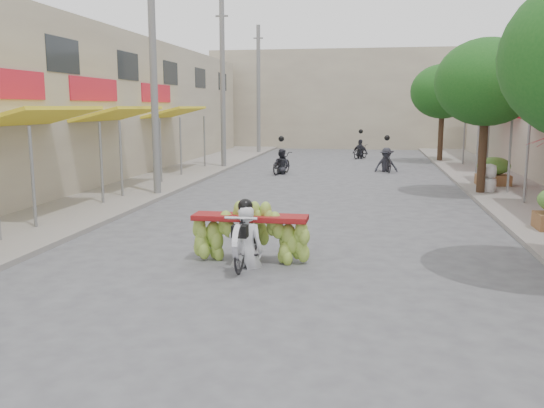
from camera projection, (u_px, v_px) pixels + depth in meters
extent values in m
plane|color=#59595E|center=(225.00, 359.00, 6.92)|extent=(120.00, 120.00, 0.00)
cube|color=gray|center=(146.00, 182.00, 22.64)|extent=(4.00, 60.00, 0.12)
cube|color=gray|center=(522.00, 191.00, 20.33)|extent=(4.00, 60.00, 0.12)
cube|color=#AFA38A|center=(10.00, 107.00, 22.01)|extent=(8.00, 40.00, 6.00)
cube|color=yellow|center=(39.00, 116.00, 15.41)|extent=(1.77, 4.00, 0.53)
cylinder|color=slate|center=(33.00, 180.00, 13.77)|extent=(0.08, 0.08, 2.55)
cylinder|color=slate|center=(101.00, 165.00, 17.27)|extent=(0.08, 0.08, 2.55)
cube|color=red|center=(7.00, 84.00, 15.41)|extent=(0.10, 3.50, 0.80)
cube|color=yellow|center=(119.00, 114.00, 20.27)|extent=(1.77, 4.00, 0.53)
cylinder|color=slate|center=(121.00, 161.00, 18.63)|extent=(0.08, 0.08, 2.55)
cylinder|color=slate|center=(161.00, 152.00, 22.13)|extent=(0.08, 0.08, 2.55)
cube|color=red|center=(94.00, 89.00, 20.27)|extent=(0.10, 3.50, 0.80)
cube|color=yellow|center=(175.00, 112.00, 26.10)|extent=(1.77, 4.00, 0.53)
cylinder|color=slate|center=(181.00, 148.00, 24.46)|extent=(0.08, 0.08, 2.55)
cylinder|color=slate|center=(205.00, 143.00, 27.96)|extent=(0.08, 0.08, 2.55)
cube|color=red|center=(156.00, 93.00, 26.10)|extent=(0.10, 3.50, 0.80)
cube|color=#1E2328|center=(62.00, 55.00, 18.16)|extent=(0.08, 2.00, 1.10)
cube|color=#1E2328|center=(128.00, 66.00, 23.02)|extent=(0.08, 2.00, 1.10)
cube|color=#1E2328|center=(170.00, 73.00, 27.88)|extent=(0.08, 2.00, 1.10)
cube|color=#1E2328|center=(200.00, 78.00, 32.74)|extent=(0.08, 2.00, 1.10)
cube|color=#1E2328|center=(222.00, 82.00, 37.60)|extent=(0.08, 2.00, 1.10)
cylinder|color=slate|center=(527.00, 165.00, 17.23)|extent=(0.08, 0.08, 2.55)
cube|color=red|center=(524.00, 114.00, 20.83)|extent=(1.77, 4.20, 0.53)
cylinder|color=slate|center=(510.00, 158.00, 19.36)|extent=(0.08, 0.08, 2.55)
cylinder|color=slate|center=(487.00, 150.00, 23.06)|extent=(0.08, 0.08, 2.55)
cube|color=red|center=(490.00, 112.00, 26.66)|extent=(1.77, 4.20, 0.53)
cylinder|color=slate|center=(478.00, 146.00, 25.20)|extent=(0.08, 0.08, 2.55)
cylinder|color=slate|center=(464.00, 141.00, 28.89)|extent=(0.08, 0.08, 2.55)
cube|color=#AFA38A|center=(349.00, 100.00, 43.26)|extent=(20.00, 6.00, 7.00)
cylinder|color=slate|center=(154.00, 76.00, 18.80)|extent=(0.24, 0.24, 8.00)
cylinder|color=slate|center=(223.00, 85.00, 27.55)|extent=(0.24, 0.24, 8.00)
cube|color=slate|center=(222.00, 16.00, 27.02)|extent=(0.60, 0.08, 0.08)
cylinder|color=slate|center=(258.00, 91.00, 36.30)|extent=(0.24, 0.24, 8.00)
cube|color=slate|center=(258.00, 38.00, 35.76)|extent=(0.60, 0.08, 0.08)
cylinder|color=#3A2719|center=(483.00, 149.00, 19.36)|extent=(0.28, 0.28, 3.20)
ellipsoid|color=#1C5418|center=(487.00, 82.00, 18.99)|extent=(3.40, 3.40, 2.90)
cylinder|color=#3A2719|center=(441.00, 133.00, 31.02)|extent=(0.28, 0.28, 3.20)
ellipsoid|color=#1C5418|center=(443.00, 91.00, 30.66)|extent=(3.40, 3.40, 2.90)
cube|color=brown|center=(493.00, 178.00, 21.38)|extent=(1.20, 0.80, 0.50)
ellipsoid|color=#538A33|center=(494.00, 163.00, 21.28)|extent=(1.20, 0.88, 0.66)
imported|color=black|center=(246.00, 238.00, 10.86)|extent=(0.57, 1.88, 1.10)
cylinder|color=silver|center=(239.00, 242.00, 10.22)|extent=(0.10, 0.66, 0.66)
cube|color=black|center=(240.00, 231.00, 10.29)|extent=(0.28, 0.22, 0.22)
cylinder|color=silver|center=(241.00, 218.00, 10.35)|extent=(0.60, 0.05, 0.05)
cube|color=maroon|center=(250.00, 217.00, 11.15)|extent=(2.24, 0.55, 0.10)
imported|color=silver|center=(246.00, 204.00, 10.70)|extent=(0.65, 0.48, 1.82)
sphere|color=black|center=(245.00, 157.00, 10.53)|extent=(0.28, 0.28, 0.28)
imported|color=silver|center=(490.00, 164.00, 19.67)|extent=(1.07, 1.05, 1.91)
imported|color=black|center=(281.00, 163.00, 25.85)|extent=(1.03, 1.82, 0.97)
imported|color=#292931|center=(281.00, 149.00, 25.75)|extent=(0.88, 0.66, 1.65)
sphere|color=black|center=(281.00, 139.00, 25.67)|extent=(0.26, 0.26, 0.26)
imported|color=black|center=(386.00, 160.00, 26.64)|extent=(0.88, 1.88, 1.07)
imported|color=#292931|center=(387.00, 148.00, 26.54)|extent=(1.15, 0.76, 1.65)
sphere|color=black|center=(387.00, 138.00, 26.47)|extent=(0.26, 0.26, 0.26)
imported|color=black|center=(360.00, 152.00, 33.47)|extent=(1.12, 1.52, 0.81)
imported|color=#292931|center=(361.00, 139.00, 33.35)|extent=(1.11, 0.92, 1.65)
sphere|color=black|center=(361.00, 131.00, 33.28)|extent=(0.26, 0.26, 0.26)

